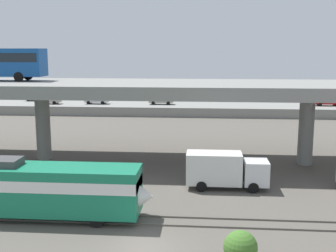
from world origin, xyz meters
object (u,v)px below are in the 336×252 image
Objects in this scene: service_truck_west at (224,169)px; parked_car_1 at (96,100)px; parked_car_4 at (37,97)px; train_locomotive at (48,188)px; parked_car_3 at (48,100)px; parked_car_2 at (161,100)px; parked_car_0 at (327,101)px.

parked_car_1 reaches higher than service_truck_west.
parked_car_4 is (-12.59, 3.68, 0.00)m from parked_car_1.
parked_car_1 is at bearing 100.35° from train_locomotive.
parked_car_3 and parked_car_4 have the same top height.
parked_car_3 is 5.84m from parked_car_4.
train_locomotive is 3.40× the size of parked_car_3.
train_locomotive reaches higher than parked_car_3.
parked_car_2 is at bearing 102.66° from service_truck_west.
train_locomotive is at bearing 86.72° from parked_car_2.
parked_car_2 is (11.95, 0.31, -0.00)m from parked_car_1.
service_truck_west is at bearing 126.64° from parked_car_4.
train_locomotive is at bearing -79.65° from parked_car_1.
train_locomotive is 3.58× the size of parked_car_1.
train_locomotive is at bearing -122.59° from parked_car_0.
parked_car_0 is at bearing 1.81° from parked_car_3.
parked_car_3 is at bearing 130.43° from parked_car_4.
parked_car_1 is 11.96m from parked_car_2.
train_locomotive is 3.29× the size of parked_car_4.
parked_car_4 is at bearing 130.43° from parked_car_3.
parked_car_1 is 0.95× the size of parked_car_3.
parked_car_1 and parked_car_2 have the same top height.
parked_car_0 is at bearing 176.98° from parked_car_4.
parked_car_2 is at bearing 1.46° from parked_car_1.
parked_car_2 is 0.96× the size of parked_car_4.
parked_car_2 is at bearing 2.95° from parked_car_3.
parked_car_0 is 41.42m from parked_car_1.
parked_car_4 is (-21.68, 53.42, 0.22)m from train_locomotive.
parked_car_2 and parked_car_3 have the same top height.
train_locomotive is at bearing 112.09° from parked_car_4.
service_truck_west is 1.55× the size of parked_car_2.
parked_car_0 is (32.33, 50.57, 0.22)m from train_locomotive.
parked_car_3 is at bearing 126.21° from service_truck_west.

